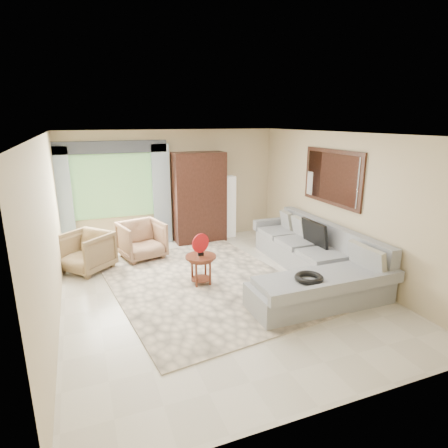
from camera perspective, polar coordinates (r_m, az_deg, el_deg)
name	(u,v)px	position (r m, az deg, el deg)	size (l,w,h in m)	color
ground	(218,289)	(6.52, -0.94, -9.92)	(6.00, 6.00, 0.00)	silver
area_rug	(204,283)	(6.72, -3.10, -9.03)	(3.00, 4.00, 0.02)	beige
sectional_sofa	(313,263)	(7.04, 13.37, -5.87)	(2.30, 3.46, 0.90)	gray
tv_screen	(315,233)	(7.34, 13.63, -1.39)	(0.06, 0.74, 0.48)	black
garden_hose	(309,278)	(5.75, 12.81, -8.00)	(0.43, 0.43, 0.09)	black
coffee_table	(201,269)	(6.61, -3.53, -6.92)	(0.54, 0.54, 0.54)	#4E2314
red_disc	(201,243)	(6.44, -3.60, -2.93)	(0.34, 0.34, 0.03)	#B41214
armchair_left	(86,252)	(7.61, -20.27, -4.00)	(0.81, 0.84, 0.76)	olive
armchair_right	(142,240)	(7.99, -12.41, -2.41)	(0.83, 0.86, 0.78)	#9C6E55
potted_plant	(95,244)	(8.46, -19.13, -2.89)	(0.45, 0.39, 0.50)	#999999
armoire	(199,197)	(8.81, -3.82, 4.05)	(1.20, 0.55, 2.10)	black
floor_lamp	(230,207)	(9.20, 0.86, 2.66)	(0.24, 0.24, 1.50)	silver
window	(113,186)	(8.63, -16.54, 5.56)	(1.80, 0.04, 1.40)	#669E59
curtain_left	(63,202)	(8.57, -23.35, 3.14)	(0.40, 0.08, 2.30)	#9EB7CC
curtain_right	(162,195)	(8.74, -9.49, 4.44)	(0.40, 0.08, 2.30)	#9EB7CC
valance	(110,147)	(8.46, -16.95, 11.15)	(2.40, 0.12, 0.26)	#1E232D
wall_mirror	(332,177)	(7.48, 16.12, 6.85)	(0.05, 1.70, 1.05)	black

